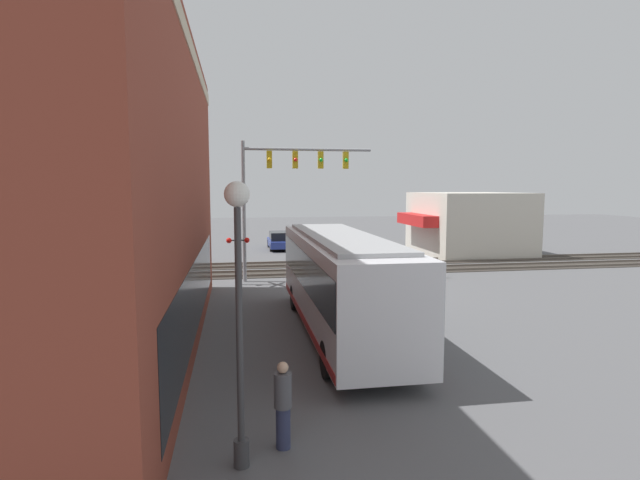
{
  "coord_description": "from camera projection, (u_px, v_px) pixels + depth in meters",
  "views": [
    {
      "loc": [
        -22.48,
        6.24,
        4.99
      ],
      "look_at": [
        3.87,
        1.81,
        2.16
      ],
      "focal_mm": 28.0,
      "sensor_mm": 36.0,
      "label": 1
    }
  ],
  "objects": [
    {
      "name": "crossing_signal",
      "position": [
        238.0,
        240.0,
        25.37
      ],
      "size": [
        1.41,
        1.18,
        3.81
      ],
      "color": "gray",
      "rests_on": "ground"
    },
    {
      "name": "traffic_signal_gantry",
      "position": [
        284.0,
        177.0,
        26.23
      ],
      "size": [
        0.42,
        6.9,
        7.38
      ],
      "color": "gray",
      "rests_on": "ground"
    },
    {
      "name": "pedestrian_near_bus",
      "position": [
        393.0,
        302.0,
        17.78
      ],
      "size": [
        0.34,
        0.34,
        1.79
      ],
      "color": "black",
      "rests_on": "ground"
    },
    {
      "name": "parked_car_blue",
      "position": [
        280.0,
        241.0,
        40.2
      ],
      "size": [
        4.59,
        1.82,
        1.43
      ],
      "color": "navy",
      "rests_on": "ground"
    },
    {
      "name": "ground_plane",
      "position": [
        371.0,
        293.0,
        23.6
      ],
      "size": [
        120.0,
        120.0,
        0.0
      ],
      "primitive_type": "plane",
      "color": "#565659"
    },
    {
      "name": "city_bus",
      "position": [
        340.0,
        279.0,
        16.95
      ],
      "size": [
        11.51,
        2.59,
        3.4
      ],
      "color": "silver",
      "rests_on": "ground"
    },
    {
      "name": "shop_building",
      "position": [
        467.0,
        223.0,
        37.57
      ],
      "size": [
        8.05,
        8.21,
        4.58
      ],
      "color": "beige",
      "rests_on": "ground"
    },
    {
      "name": "pedestrian_by_lamp",
      "position": [
        283.0,
        404.0,
        9.5
      ],
      "size": [
        0.34,
        0.34,
        1.71
      ],
      "color": "#2D3351",
      "rests_on": "ground"
    },
    {
      "name": "rail_track_near",
      "position": [
        344.0,
        271.0,
        29.48
      ],
      "size": [
        2.6,
        60.0,
        0.15
      ],
      "color": "#332D28",
      "rests_on": "ground"
    },
    {
      "name": "streetlamp",
      "position": [
        239.0,
        301.0,
        8.63
      ],
      "size": [
        0.44,
        0.44,
        5.09
      ],
      "color": "#38383A",
      "rests_on": "ground"
    },
    {
      "name": "parked_car_silver",
      "position": [
        327.0,
        251.0,
        33.81
      ],
      "size": [
        4.22,
        1.82,
        1.46
      ],
      "color": "#B7B7BC",
      "rests_on": "ground"
    },
    {
      "name": "rail_track_far",
      "position": [
        334.0,
        263.0,
        32.62
      ],
      "size": [
        2.6,
        60.0,
        0.15
      ],
      "color": "#332D28",
      "rests_on": "ground"
    }
  ]
}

